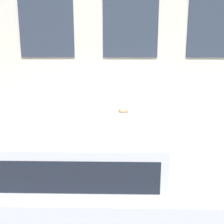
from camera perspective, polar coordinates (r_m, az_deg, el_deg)
name	(u,v)px	position (r m, az deg, el deg)	size (l,w,h in m)	color
ground_plane	(77,188)	(6.28, -6.33, -13.68)	(80.00, 80.00, 0.00)	#47474C
sidewalk	(85,156)	(7.54, -4.93, -8.01)	(2.89, 60.00, 0.13)	#A8A093
fire_hydrant	(101,151)	(6.61, -2.07, -7.20)	(0.32, 0.44, 0.74)	gray
person	(123,129)	(6.68, 2.03, -3.16)	(0.32, 0.21, 1.32)	#232328
parked_car_silver_near	(73,175)	(4.72, -7.20, -11.39)	(1.96, 5.28, 1.63)	black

